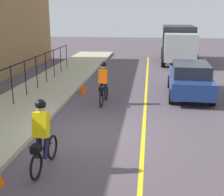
% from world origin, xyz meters
% --- Properties ---
extents(ground_plane, '(80.00, 80.00, 0.00)m').
position_xyz_m(ground_plane, '(0.00, 0.00, 0.00)').
color(ground_plane, '#4D434B').
extents(lane_line_centre, '(36.00, 0.12, 0.01)m').
position_xyz_m(lane_line_centre, '(0.00, -1.60, 0.00)').
color(lane_line_centre, yellow).
rests_on(lane_line_centre, ground).
extents(cyclist_lead, '(1.71, 0.38, 1.83)m').
position_xyz_m(cyclist_lead, '(3.38, 0.19, 0.91)').
color(cyclist_lead, black).
rests_on(cyclist_lead, ground).
extents(cyclist_follow, '(1.71, 0.38, 1.83)m').
position_xyz_m(cyclist_follow, '(-2.43, 0.81, 0.91)').
color(cyclist_follow, black).
rests_on(cyclist_follow, ground).
extents(patrol_sedan, '(4.46, 2.05, 1.58)m').
position_xyz_m(patrol_sedan, '(5.13, -3.60, 0.82)').
color(patrol_sedan, navy).
rests_on(patrol_sedan, ground).
extents(box_truck_background, '(6.77, 2.69, 2.78)m').
position_xyz_m(box_truck_background, '(15.43, -3.90, 1.55)').
color(box_truck_background, '#25242B').
rests_on(box_truck_background, ground).
extents(traffic_cone_far, '(0.36, 0.36, 0.51)m').
position_xyz_m(traffic_cone_far, '(4.94, 1.43, 0.26)').
color(traffic_cone_far, '#FB4E05').
rests_on(traffic_cone_far, ground).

